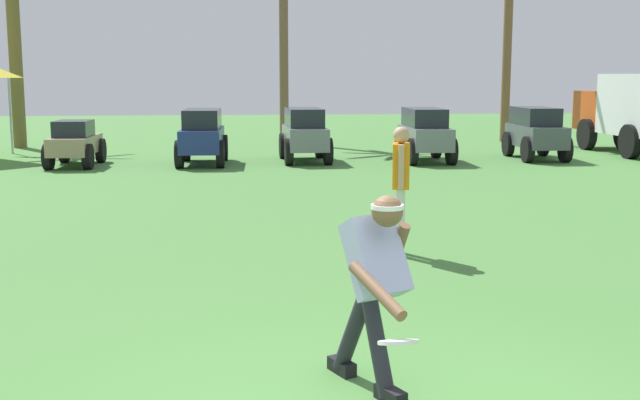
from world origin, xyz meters
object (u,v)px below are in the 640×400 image
Objects in this scene: palm_tree_far_left at (14,34)px; palm_tree_left_of_centre at (283,9)px; parked_car_slot_a at (75,143)px; parked_car_slot_c at (305,133)px; palm_tree_right_of_centre at (509,1)px; frisbee_thrower at (375,281)px; parked_car_slot_e at (536,131)px; teammate_near_sideline at (401,178)px; parked_car_slot_d at (425,133)px; frisbee_in_flight at (398,342)px; parked_car_slot_b at (202,135)px.

palm_tree_left_of_centre is (8.03, 0.94, 0.84)m from palm_tree_far_left.
parked_car_slot_c reaches higher than parked_car_slot_a.
palm_tree_far_left is at bearing -177.36° from palm_tree_right_of_centre.
palm_tree_left_of_centre reaches higher than frisbee_thrower.
palm_tree_right_of_centre is (1.04, 5.50, 3.81)m from parked_car_slot_e.
parked_car_slot_d is (2.78, 10.46, -0.22)m from teammate_near_sideline.
parked_car_slot_d reaches higher than parked_car_slot_a.
frisbee_in_flight is at bearing -85.53° from frisbee_thrower.
parked_car_slot_a is 6.51m from palm_tree_far_left.
parked_car_slot_d and parked_car_slot_e have the same top height.
parked_car_slot_b and parked_car_slot_c have the same top height.
parked_car_slot_c is 9.85m from palm_tree_far_left.
teammate_near_sideline is 17.98m from palm_tree_right_of_centre.
palm_tree_right_of_centre is (4.05, 5.78, 3.81)m from parked_car_slot_d.
teammate_near_sideline is 12.21m from parked_car_slot_e.
palm_tree_left_of_centre is at bearing 178.17° from palm_tree_right_of_centre.
parked_car_slot_e is (6.79, 15.55, 0.16)m from frisbee_in_flight.
parked_car_slot_a is at bearing -154.81° from palm_tree_right_of_centre.
frisbee_in_flight is 0.04× the size of palm_tree_left_of_centre.
palm_tree_left_of_centre is at bearing 91.50° from teammate_near_sideline.
parked_car_slot_a is 0.92× the size of parked_car_slot_c.
palm_tree_left_of_centre reaches higher than parked_car_slot_d.
parked_car_slot_a is 11.63m from parked_car_slot_e.
palm_tree_right_of_centre reaches higher than parked_car_slot_c.
parked_car_slot_a is 0.39× the size of palm_tree_far_left.
palm_tree_left_of_centre is at bearing 88.29° from frisbee_thrower.
palm_tree_far_left is at bearing 110.13° from frisbee_in_flight.
palm_tree_right_of_centre is at bearing 79.28° from parked_car_slot_e.
parked_car_slot_d is 3.02m from parked_car_slot_e.
parked_car_slot_a is 0.92× the size of parked_car_slot_d.
palm_tree_right_of_centre reaches higher than frisbee_in_flight.
parked_car_slot_d is at bearing 0.34° from parked_car_slot_b.
frisbee_in_flight is at bearing -113.59° from parked_car_slot_e.
palm_tree_right_of_centre reaches higher than parked_car_slot_a.
parked_car_slot_d is 7.66m from palm_tree_left_of_centre.
parked_car_slot_e is at bearing 65.45° from frisbee_thrower.
frisbee_in_flight is 0.04× the size of palm_tree_right_of_centre.
parked_car_slot_b is 1.00× the size of parked_car_slot_e.
teammate_near_sideline is at bearing -88.50° from palm_tree_left_of_centre.
frisbee_thrower is 0.57× the size of parked_car_slot_b.
teammate_near_sideline is at bearing -61.43° from palm_tree_far_left.
teammate_near_sideline is (1.05, 4.22, 0.15)m from frisbee_thrower.
parked_car_slot_d is 12.61m from palm_tree_far_left.
parked_car_slot_d is (3.78, 15.27, 0.16)m from frisbee_in_flight.
teammate_near_sideline is 0.64× the size of parked_car_slot_e.
parked_car_slot_c is 6.04m from parked_car_slot_e.
teammate_near_sideline reaches higher than parked_car_slot_a.
parked_car_slot_c is at bearing -30.06° from palm_tree_far_left.
teammate_near_sideline is 10.83m from parked_car_slot_d.
parked_car_slot_d reaches higher than frisbee_in_flight.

